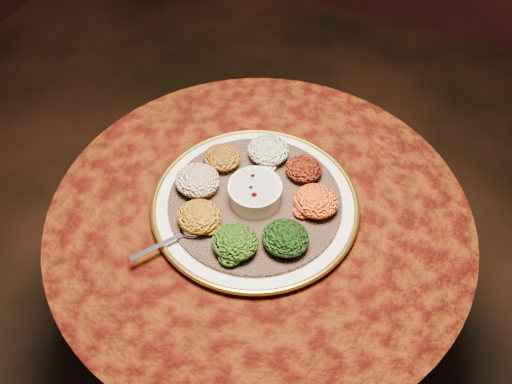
% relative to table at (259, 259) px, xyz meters
% --- Properties ---
extents(table, '(0.96, 0.96, 0.73)m').
position_rel_table_xyz_m(table, '(0.00, 0.00, 0.00)').
color(table, black).
rests_on(table, ground).
extents(platter, '(0.59, 0.59, 0.02)m').
position_rel_table_xyz_m(platter, '(-0.02, 0.01, 0.19)').
color(platter, beige).
rests_on(platter, table).
extents(injera, '(0.51, 0.51, 0.01)m').
position_rel_table_xyz_m(injera, '(-0.02, 0.01, 0.20)').
color(injera, brown).
rests_on(injera, platter).
extents(stew_bowl, '(0.12, 0.12, 0.05)m').
position_rel_table_xyz_m(stew_bowl, '(-0.02, 0.01, 0.24)').
color(stew_bowl, silver).
rests_on(stew_bowl, injera).
extents(spoon, '(0.10, 0.14, 0.01)m').
position_rel_table_xyz_m(spoon, '(-0.12, -0.13, 0.21)').
color(spoon, silver).
rests_on(spoon, injera).
extents(portion_ayib, '(0.10, 0.09, 0.05)m').
position_rel_table_xyz_m(portion_ayib, '(-0.04, 0.15, 0.23)').
color(portion_ayib, white).
rests_on(portion_ayib, injera).
extents(portion_kitfo, '(0.09, 0.08, 0.04)m').
position_rel_table_xyz_m(portion_kitfo, '(0.05, 0.13, 0.23)').
color(portion_kitfo, black).
rests_on(portion_kitfo, injera).
extents(portion_tikil, '(0.10, 0.09, 0.05)m').
position_rel_table_xyz_m(portion_tikil, '(0.11, 0.05, 0.23)').
color(portion_tikil, '#AF810E').
rests_on(portion_tikil, injera).
extents(portion_gomen, '(0.10, 0.09, 0.05)m').
position_rel_table_xyz_m(portion_gomen, '(0.09, -0.07, 0.23)').
color(portion_gomen, black).
rests_on(portion_gomen, injera).
extents(portion_mixveg, '(0.10, 0.09, 0.05)m').
position_rel_table_xyz_m(portion_mixveg, '(-0.00, -0.12, 0.23)').
color(portion_mixveg, '#A7430A').
rests_on(portion_mixveg, injera).
extents(portion_kik, '(0.10, 0.09, 0.05)m').
position_rel_table_xyz_m(portion_kik, '(-0.10, -0.09, 0.23)').
color(portion_kik, '#A8630E').
rests_on(portion_kik, injera).
extents(portion_timatim, '(0.10, 0.10, 0.05)m').
position_rel_table_xyz_m(portion_timatim, '(-0.15, -0.00, 0.23)').
color(portion_timatim, maroon).
rests_on(portion_timatim, injera).
extents(portion_shiro, '(0.09, 0.08, 0.04)m').
position_rel_table_xyz_m(portion_shiro, '(-0.13, 0.08, 0.23)').
color(portion_shiro, '#8A4E10').
rests_on(portion_shiro, injera).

